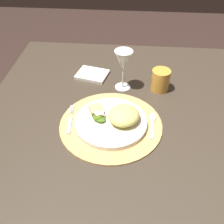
# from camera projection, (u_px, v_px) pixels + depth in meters

# --- Properties ---
(ground_plane) EXTENTS (6.00, 6.00, 0.00)m
(ground_plane) POSITION_uv_depth(u_px,v_px,m) (126.00, 204.00, 1.51)
(ground_plane) COLOR #32221D
(dining_table) EXTENTS (1.16, 1.07, 0.71)m
(dining_table) POSITION_uv_depth(u_px,v_px,m) (130.00, 135.00, 1.13)
(dining_table) COLOR #3E3327
(dining_table) RESTS_ON ground
(placemat) EXTENTS (0.37, 0.37, 0.01)m
(placemat) POSITION_uv_depth(u_px,v_px,m) (111.00, 124.00, 0.96)
(placemat) COLOR tan
(placemat) RESTS_ON dining_table
(dinner_plate) EXTENTS (0.26, 0.26, 0.02)m
(dinner_plate) POSITION_uv_depth(u_px,v_px,m) (111.00, 122.00, 0.96)
(dinner_plate) COLOR #ECE2C8
(dinner_plate) RESTS_ON placemat
(pasta_serving) EXTENTS (0.15, 0.16, 0.05)m
(pasta_serving) POSITION_uv_depth(u_px,v_px,m) (124.00, 115.00, 0.93)
(pasta_serving) COLOR #DCD06C
(pasta_serving) RESTS_ON dinner_plate
(salad_greens) EXTENTS (0.06, 0.07, 0.03)m
(salad_greens) POSITION_uv_depth(u_px,v_px,m) (99.00, 117.00, 0.95)
(salad_greens) COLOR #496E20
(salad_greens) RESTS_ON dinner_plate
(bread_piece) EXTENTS (0.06, 0.06, 0.02)m
(bread_piece) POSITION_uv_depth(u_px,v_px,m) (96.00, 110.00, 0.98)
(bread_piece) COLOR tan
(bread_piece) RESTS_ON dinner_plate
(fork) EXTENTS (0.03, 0.15, 0.00)m
(fork) POSITION_uv_depth(u_px,v_px,m) (70.00, 120.00, 0.97)
(fork) COLOR silver
(fork) RESTS_ON placemat
(spoon) EXTENTS (0.03, 0.14, 0.01)m
(spoon) POSITION_uv_depth(u_px,v_px,m) (153.00, 121.00, 0.97)
(spoon) COLOR silver
(spoon) RESTS_ON placemat
(napkin) EXTENTS (0.16, 0.14, 0.01)m
(napkin) POSITION_uv_depth(u_px,v_px,m) (92.00, 74.00, 1.21)
(napkin) COLOR white
(napkin) RESTS_ON dining_table
(wine_glass) EXTENTS (0.07, 0.07, 0.17)m
(wine_glass) POSITION_uv_depth(u_px,v_px,m) (123.00, 62.00, 1.06)
(wine_glass) COLOR silver
(wine_glass) RESTS_ON dining_table
(amber_tumbler) EXTENTS (0.08, 0.08, 0.09)m
(amber_tumbler) POSITION_uv_depth(u_px,v_px,m) (160.00, 80.00, 1.11)
(amber_tumbler) COLOR gold
(amber_tumbler) RESTS_ON dining_table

